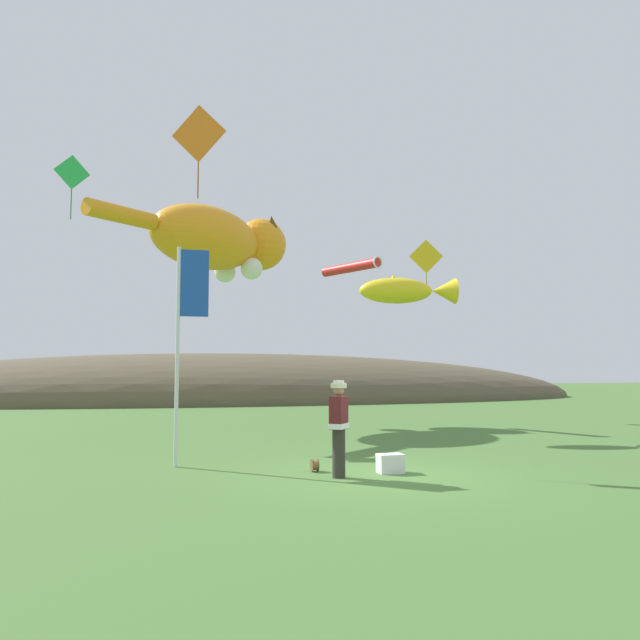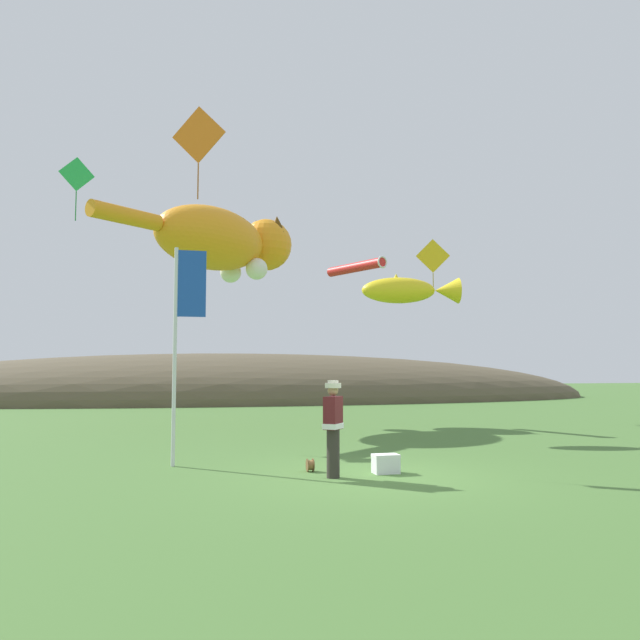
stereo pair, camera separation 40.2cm
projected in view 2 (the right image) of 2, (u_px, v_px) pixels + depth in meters
name	position (u px, v px, depth m)	size (l,w,h in m)	color
ground_plane	(368.00, 476.00, 11.53)	(120.00, 120.00, 0.00)	#477033
distant_hill_ridge	(234.00, 400.00, 39.04)	(48.23, 14.49, 5.81)	brown
festival_attendant	(333.00, 425.00, 11.45)	(0.46, 0.49, 1.77)	#332D28
kite_spool	(310.00, 465.00, 12.07)	(0.13, 0.25, 0.25)	olive
picnic_cooler	(386.00, 464.00, 11.88)	(0.50, 0.34, 0.36)	white
festival_banner_pole	(183.00, 322.00, 12.97)	(0.66, 0.08, 4.52)	silver
kite_giant_cat	(224.00, 242.00, 22.51)	(7.04, 6.13, 2.63)	orange
kite_fish_windsock	(409.00, 290.00, 18.41)	(2.98, 1.29, 0.89)	yellow
kite_tube_streamer	(356.00, 267.00, 22.92)	(1.58, 2.86, 0.44)	red
kite_diamond_green	(77.00, 175.00, 18.71)	(0.99, 0.38, 1.95)	green
kite_diamond_gold	(433.00, 256.00, 25.89)	(1.37, 0.39, 2.32)	yellow
kite_diamond_orange	(199.00, 135.00, 15.40)	(1.29, 0.69, 2.35)	orange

